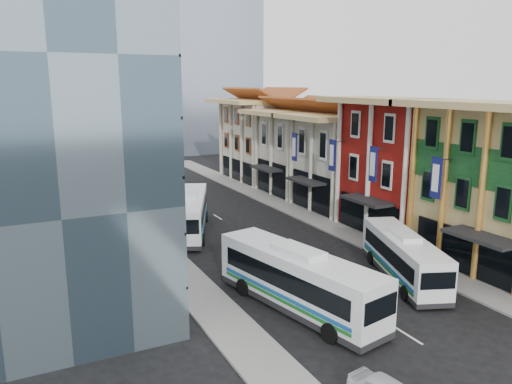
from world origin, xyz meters
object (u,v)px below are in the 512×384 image
bus_right (403,256)px  office_tower (32,63)px  bus_left_near (298,279)px  bus_left_far (189,212)px

bus_right → office_tower: bearing=173.6°
office_tower → bus_right: (22.45, -11.53, -13.26)m
office_tower → bus_left_near: size_ratio=2.39×
bus_left_far → office_tower: bearing=-131.4°
office_tower → bus_left_far: (12.57, 6.02, -13.05)m
bus_left_far → bus_right: bearing=-37.6°
bus_right → bus_left_far: bearing=140.1°
bus_left_near → bus_right: size_ratio=1.16×
office_tower → bus_left_far: office_tower is taller
bus_left_near → bus_left_far: 18.46m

